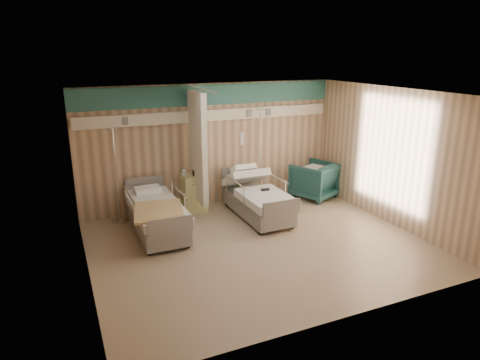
% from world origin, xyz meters
% --- Properties ---
extents(ground, '(6.00, 5.00, 0.00)m').
position_xyz_m(ground, '(0.00, 0.00, 0.00)').
color(ground, gray).
rests_on(ground, ground).
extents(room_walls, '(6.04, 5.04, 2.82)m').
position_xyz_m(room_walls, '(-0.03, 0.25, 1.86)').
color(room_walls, tan).
rests_on(room_walls, ground).
extents(bed_right, '(1.00, 2.16, 0.63)m').
position_xyz_m(bed_right, '(0.60, 1.30, 0.32)').
color(bed_right, silver).
rests_on(bed_right, ground).
extents(bed_left, '(1.00, 2.16, 0.63)m').
position_xyz_m(bed_left, '(-1.60, 1.30, 0.32)').
color(bed_left, silver).
rests_on(bed_left, ground).
extents(bedside_cabinet, '(0.50, 0.48, 0.85)m').
position_xyz_m(bedside_cabinet, '(-0.55, 2.20, 0.42)').
color(bedside_cabinet, '#D6D386').
rests_on(bedside_cabinet, ground).
extents(visitor_armchair, '(1.25, 1.26, 0.88)m').
position_xyz_m(visitor_armchair, '(2.45, 1.90, 0.44)').
color(visitor_armchair, '#1D4949').
rests_on(visitor_armchair, ground).
extents(waffle_blanket, '(0.75, 0.72, 0.07)m').
position_xyz_m(waffle_blanket, '(2.43, 1.88, 0.92)').
color(waffle_blanket, silver).
rests_on(waffle_blanket, visitor_armchair).
extents(iv_stand_right, '(0.40, 0.40, 2.23)m').
position_xyz_m(iv_stand_right, '(1.10, 2.20, 0.46)').
color(iv_stand_right, silver).
rests_on(iv_stand_right, ground).
extents(iv_stand_left, '(0.36, 0.36, 2.01)m').
position_xyz_m(iv_stand_left, '(-2.19, 2.23, 0.41)').
color(iv_stand_left, silver).
rests_on(iv_stand_left, ground).
extents(call_remote, '(0.18, 0.09, 0.04)m').
position_xyz_m(call_remote, '(0.72, 1.17, 0.65)').
color(call_remote, black).
rests_on(call_remote, bed_right).
extents(tan_blanket, '(1.06, 1.25, 0.04)m').
position_xyz_m(tan_blanket, '(-1.66, 0.84, 0.65)').
color(tan_blanket, tan).
rests_on(tan_blanket, bed_left).
extents(toiletry_bag, '(0.24, 0.17, 0.12)m').
position_xyz_m(toiletry_bag, '(-0.47, 2.13, 0.91)').
color(toiletry_bag, black).
rests_on(toiletry_bag, bedside_cabinet).
extents(white_cup, '(0.10, 0.10, 0.13)m').
position_xyz_m(white_cup, '(-0.74, 2.25, 0.91)').
color(white_cup, white).
rests_on(white_cup, bedside_cabinet).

